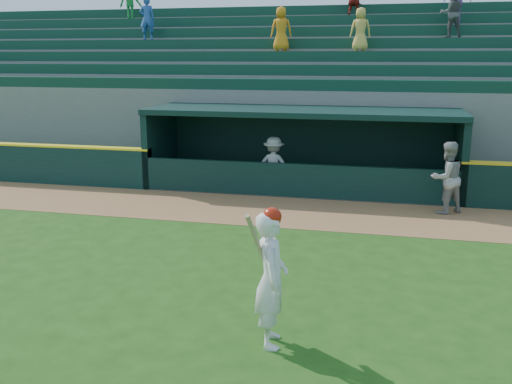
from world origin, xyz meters
TOP-DOWN VIEW (x-y plane):
  - ground at (0.00, 0.00)m, footprint 120.00×120.00m
  - warning_track at (0.00, 4.90)m, footprint 40.00×3.00m
  - dugout_player_front at (4.09, 5.75)m, footprint 1.15×1.10m
  - dugout_player_inside at (-0.71, 6.94)m, footprint 1.11×0.66m
  - dugout at (0.00, 8.00)m, footprint 9.40×2.80m
  - stands at (0.01, 12.57)m, footprint 34.50×6.29m
  - batter_at_plate at (1.10, -2.12)m, footprint 0.61×0.88m

SIDE VIEW (x-z plane):
  - ground at x=0.00m, z-range 0.00..0.00m
  - warning_track at x=0.00m, z-range 0.00..0.01m
  - dugout_player_inside at x=-0.71m, z-range 0.00..1.69m
  - dugout_player_front at x=4.09m, z-range 0.00..1.88m
  - batter_at_plate at x=1.10m, z-range -0.01..2.01m
  - dugout at x=0.00m, z-range 0.13..2.59m
  - stands at x=0.01m, z-range -1.36..6.17m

